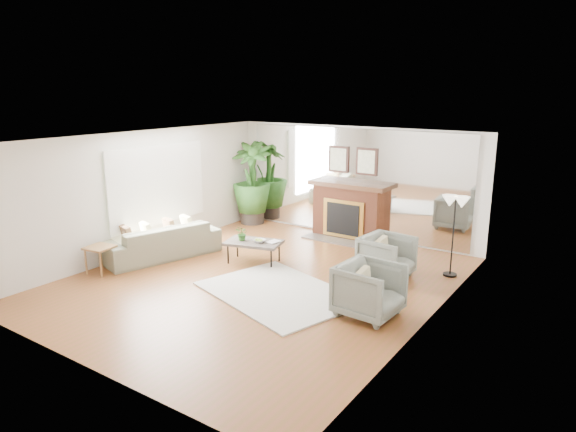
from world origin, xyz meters
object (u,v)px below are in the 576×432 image
Objects in this scene: armchair_front at (369,290)px; potted_ficus at (252,180)px; sofa at (161,241)px; floor_lamp at (455,208)px; fireplace at (347,210)px; armchair_back at (387,257)px; side_table at (100,251)px; coffee_table at (254,243)px.

armchair_front is 0.43× the size of potted_ficus.
armchair_front is (4.65, -0.17, 0.07)m from sofa.
sofa is at bearing -156.85° from floor_lamp.
fireplace is 2.54m from armchair_back.
fireplace reaches higher than side_table.
fireplace is at bearing 50.06° from armchair_back.
sofa is 1.56× the size of floor_lamp.
armchair_front reaches higher than coffee_table.
side_table is at bearing 106.47° from armchair_front.
armchair_back reaches higher than coffee_table.
side_table is at bearing -133.42° from coffee_table.
fireplace is 4.13m from sofa.
coffee_table is at bearing -105.49° from fireplace.
potted_ficus is (-2.60, -0.16, 0.43)m from fireplace.
side_table is 0.35× the size of floor_lamp.
fireplace is 0.89× the size of sofa.
potted_ficus reaches higher than floor_lamp.
armchair_front reaches higher than side_table.
armchair_front is 2.57m from floor_lamp.
coffee_table is at bearing -157.20° from floor_lamp.
armchair_back is 4.72m from potted_ficus.
potted_ficus is (-4.80, 3.32, 0.69)m from armchair_front.
sofa is 4.46m from armchair_back.
floor_lamp is at bearing -46.90° from armchair_back.
armchair_front reaches higher than armchair_back.
side_table is at bearing 7.55° from sofa.
coffee_table is at bearing -51.42° from potted_ficus.
side_table is at bearing -90.65° from potted_ficus.
floor_lamp is (5.35, 3.49, 0.83)m from side_table.
floor_lamp is at bearing -8.34° from armchair_front.
armchair_back is at bearing -20.85° from potted_ficus.
potted_ficus is at bearing 58.86° from armchair_front.
side_table is 4.49m from potted_ficus.
side_table reaches higher than coffee_table.
sofa reaches higher than coffee_table.
sofa is at bearing 115.52° from armchair_back.
armchair_back is (4.21, 1.49, 0.05)m from sofa.
potted_ficus is at bearing 75.18° from armchair_back.
coffee_table is 2.34× the size of side_table.
potted_ficus reaches higher than sofa.
fireplace is 2.65m from coffee_table.
floor_lamp is (0.50, 2.37, 0.86)m from armchair_front.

